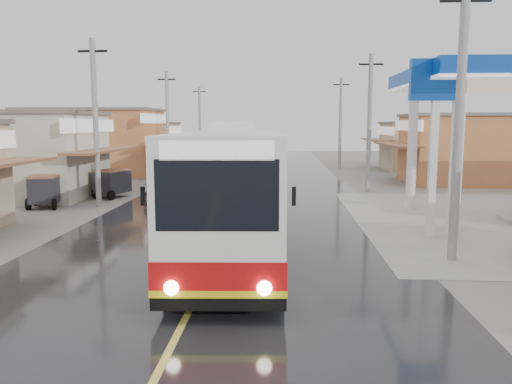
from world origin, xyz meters
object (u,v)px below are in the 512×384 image
second_bus (192,157)px  tricycle_near (112,182)px  coach_bus (235,188)px  cyclist (153,189)px  tricycle_far (45,189)px

second_bus → tricycle_near: size_ratio=4.17×
coach_bus → tricycle_near: size_ratio=5.66×
second_bus → cyclist: size_ratio=4.63×
tricycle_far → coach_bus: bearing=-48.6°
tricycle_near → tricycle_far: tricycle_far is taller
coach_bus → second_bus: coach_bus is taller
coach_bus → tricycle_far: (-9.88, 7.31, -1.07)m
coach_bus → second_bus: size_ratio=1.36×
second_bus → cyclist: 9.95m
cyclist → tricycle_near: 3.08m
second_bus → tricycle_near: second_bus is taller
second_bus → tricycle_near: bearing=-113.3°
coach_bus → tricycle_near: bearing=123.4°
second_bus → tricycle_far: second_bus is taller
coach_bus → second_bus: 19.63m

